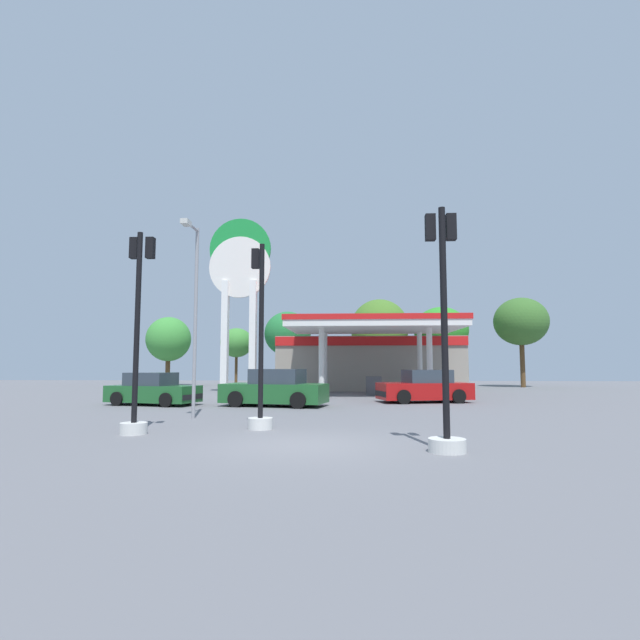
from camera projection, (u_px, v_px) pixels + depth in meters
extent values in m
plane|color=slate|center=(302.00, 445.00, 10.92)|extent=(90.00, 90.00, 0.00)
cube|color=gray|center=(369.00, 364.00, 35.72)|extent=(12.87, 6.05, 3.73)
cube|color=red|center=(371.00, 341.00, 32.80)|extent=(12.87, 0.12, 0.60)
cube|color=white|center=(373.00, 327.00, 29.19)|extent=(9.93, 6.88, 0.35)
cube|color=red|center=(373.00, 322.00, 29.22)|extent=(10.03, 6.98, 0.30)
cylinder|color=silver|center=(322.00, 362.00, 27.29)|extent=(0.32, 0.32, 3.83)
cylinder|color=silver|center=(430.00, 362.00, 26.94)|extent=(0.32, 0.32, 3.83)
cylinder|color=silver|center=(325.00, 363.00, 31.05)|extent=(0.32, 0.32, 3.83)
cylinder|color=silver|center=(420.00, 363.00, 30.70)|extent=(0.32, 0.32, 3.83)
cube|color=#4C4C51|center=(374.00, 386.00, 28.87)|extent=(0.90, 0.60, 1.10)
cube|color=white|center=(225.00, 337.00, 30.81)|extent=(0.40, 0.56, 7.09)
cube|color=white|center=(253.00, 337.00, 30.71)|extent=(0.40, 0.56, 7.09)
cylinder|color=white|center=(240.00, 267.00, 31.17)|extent=(3.93, 0.22, 3.93)
cylinder|color=#198C38|center=(240.00, 249.00, 31.30)|extent=(3.93, 0.22, 3.93)
cube|color=white|center=(240.00, 258.00, 31.28)|extent=(3.61, 0.08, 0.71)
cylinder|color=black|center=(188.00, 398.00, 22.19)|extent=(0.64, 0.35, 0.61)
cylinder|color=black|center=(166.00, 400.00, 20.64)|extent=(0.64, 0.35, 0.61)
cylinder|color=black|center=(141.00, 396.00, 22.93)|extent=(0.64, 0.35, 0.61)
cylinder|color=black|center=(117.00, 399.00, 21.37)|extent=(0.64, 0.35, 0.61)
cube|color=#1E5928|center=(153.00, 394.00, 21.80)|extent=(4.29, 2.59, 0.72)
cube|color=#2D3842|center=(151.00, 379.00, 21.90)|extent=(2.21, 1.90, 0.61)
cube|color=black|center=(192.00, 397.00, 21.21)|extent=(0.49, 1.57, 0.23)
cylinder|color=black|center=(236.00, 399.00, 20.69)|extent=(0.71, 0.37, 0.68)
cylinder|color=black|center=(253.00, 396.00, 22.44)|extent=(0.71, 0.37, 0.68)
cylinder|color=black|center=(298.00, 400.00, 19.97)|extent=(0.71, 0.37, 0.68)
cylinder|color=black|center=(311.00, 397.00, 21.73)|extent=(0.71, 0.37, 0.68)
cube|color=#1E5928|center=(274.00, 393.00, 21.23)|extent=(4.74, 2.73, 0.81)
cube|color=#2D3842|center=(278.00, 377.00, 21.25)|extent=(2.41, 2.05, 0.68)
cube|color=black|center=(228.00, 395.00, 21.78)|extent=(0.48, 1.76, 0.25)
cylinder|color=black|center=(404.00, 397.00, 22.28)|extent=(0.69, 0.36, 0.66)
cylinder|color=black|center=(392.00, 395.00, 24.01)|extent=(0.69, 0.36, 0.66)
cylinder|color=black|center=(459.00, 396.00, 22.71)|extent=(0.69, 0.36, 0.66)
cylinder|color=black|center=(443.00, 394.00, 24.44)|extent=(0.69, 0.36, 0.66)
cube|color=#A51111|center=(424.00, 391.00, 23.38)|extent=(4.59, 2.71, 0.78)
cube|color=#2D3842|center=(427.00, 377.00, 23.46)|extent=(2.35, 2.01, 0.66)
cube|color=black|center=(382.00, 394.00, 23.02)|extent=(0.50, 1.70, 0.25)
cylinder|color=silver|center=(447.00, 445.00, 9.99)|extent=(0.76, 0.76, 0.28)
cylinder|color=black|center=(444.00, 321.00, 10.22)|extent=(0.14, 0.14, 4.84)
cube|color=black|center=(430.00, 228.00, 10.58)|extent=(0.21, 0.20, 0.57)
sphere|color=red|center=(429.00, 221.00, 10.72)|extent=(0.15, 0.15, 0.15)
sphere|color=#D89E0C|center=(429.00, 229.00, 10.70)|extent=(0.15, 0.15, 0.15)
sphere|color=green|center=(430.00, 237.00, 10.69)|extent=(0.15, 0.15, 0.15)
cube|color=black|center=(451.00, 227.00, 10.56)|extent=(0.21, 0.20, 0.57)
sphere|color=red|center=(450.00, 221.00, 10.69)|extent=(0.15, 0.15, 0.15)
sphere|color=#D89E0C|center=(450.00, 229.00, 10.68)|extent=(0.15, 0.15, 0.15)
sphere|color=green|center=(450.00, 237.00, 10.66)|extent=(0.15, 0.15, 0.15)
cylinder|color=silver|center=(134.00, 428.00, 12.57)|extent=(0.68, 0.68, 0.30)
cylinder|color=black|center=(137.00, 326.00, 12.81)|extent=(0.14, 0.14, 4.99)
cube|color=black|center=(134.00, 248.00, 13.18)|extent=(0.21, 0.20, 0.57)
sphere|color=red|center=(137.00, 243.00, 13.32)|extent=(0.15, 0.15, 0.15)
sphere|color=#D89E0C|center=(136.00, 249.00, 13.30)|extent=(0.15, 0.15, 0.15)
sphere|color=green|center=(136.00, 256.00, 13.28)|extent=(0.15, 0.15, 0.15)
cube|color=black|center=(150.00, 248.00, 13.15)|extent=(0.21, 0.20, 0.57)
sphere|color=red|center=(152.00, 243.00, 13.29)|extent=(0.15, 0.15, 0.15)
sphere|color=#D89E0C|center=(152.00, 249.00, 13.27)|extent=(0.15, 0.15, 0.15)
sphere|color=green|center=(152.00, 256.00, 13.26)|extent=(0.15, 0.15, 0.15)
cylinder|color=silver|center=(260.00, 424.00, 13.58)|extent=(0.69, 0.69, 0.31)
cylinder|color=black|center=(261.00, 330.00, 13.82)|extent=(0.14, 0.14, 4.91)
cube|color=black|center=(256.00, 259.00, 14.18)|extent=(0.21, 0.20, 0.57)
sphere|color=red|center=(256.00, 254.00, 14.32)|extent=(0.15, 0.15, 0.15)
sphere|color=#D89E0C|center=(256.00, 260.00, 14.30)|extent=(0.15, 0.15, 0.15)
sphere|color=green|center=(256.00, 266.00, 14.29)|extent=(0.15, 0.15, 0.15)
cylinder|color=brown|center=(168.00, 371.00, 42.21)|extent=(0.40, 0.40, 2.58)
ellipsoid|color=#3E903A|center=(169.00, 339.00, 42.46)|extent=(3.80, 3.80, 3.83)
cylinder|color=brown|center=(236.00, 370.00, 43.07)|extent=(0.25, 0.25, 2.67)
ellipsoid|color=#408838|center=(237.00, 343.00, 43.29)|extent=(2.86, 2.86, 2.58)
cylinder|color=brown|center=(287.00, 368.00, 42.78)|extent=(0.32, 0.32, 2.99)
ellipsoid|color=#237237|center=(288.00, 334.00, 43.05)|extent=(4.07, 4.07, 3.87)
cylinder|color=brown|center=(380.00, 368.00, 40.40)|extent=(0.37, 0.37, 3.04)
ellipsoid|color=#457427|center=(379.00, 328.00, 40.70)|extent=(4.79, 4.79, 4.78)
cylinder|color=brown|center=(442.00, 368.00, 41.46)|extent=(0.32, 0.32, 3.01)
ellipsoid|color=#308D2A|center=(441.00, 330.00, 41.75)|extent=(4.59, 4.59, 3.95)
cylinder|color=brown|center=(523.00, 364.00, 39.33)|extent=(0.38, 0.38, 3.68)
ellipsoid|color=#376629|center=(521.00, 321.00, 39.65)|extent=(4.27, 4.27, 3.86)
cylinder|color=gray|center=(195.00, 322.00, 16.63)|extent=(0.12, 0.12, 6.48)
cylinder|color=gray|center=(192.00, 226.00, 16.32)|extent=(0.09, 1.20, 0.09)
cube|color=beige|center=(186.00, 223.00, 15.72)|extent=(0.24, 0.44, 0.16)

